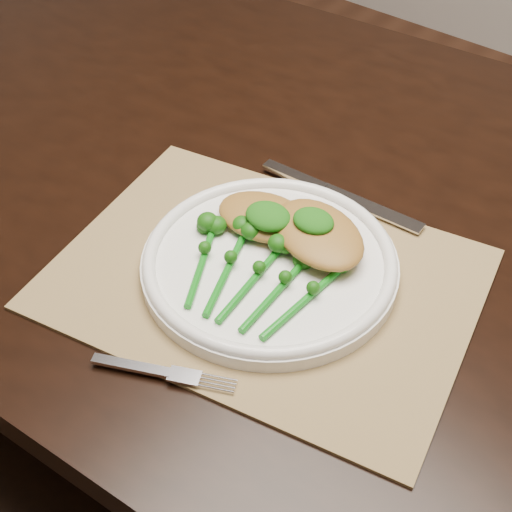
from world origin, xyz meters
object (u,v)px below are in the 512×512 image
Objects in this scene: dining_table at (317,379)px; chicken_fillet_left at (265,217)px; dinner_plate at (270,262)px; broccolini_bundle at (250,284)px; placemat at (264,279)px.

dining_table is 14.49× the size of chicken_fillet_left.
dinner_plate is 0.05m from broccolini_bundle.
broccolini_bundle is (0.03, -0.20, 0.40)m from dining_table.
chicken_fillet_left reaches higher than dinner_plate.
placemat is at bearing 90.33° from broccolini_bundle.
chicken_fillet_left is at bearing 133.87° from dinner_plate.
broccolini_bundle reaches higher than dinner_plate.
broccolini_bundle reaches higher than dining_table.
placemat is at bearing -77.96° from dinner_plate.
placemat is 3.87× the size of chicken_fillet_left.
dining_table is 3.74× the size of placemat.
placemat is 1.59× the size of dinner_plate.
dinner_plate is at bearing -54.96° from chicken_fillet_left.
chicken_fillet_left is 0.63× the size of broccolini_bundle.
dinner_plate reaches higher than dining_table.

